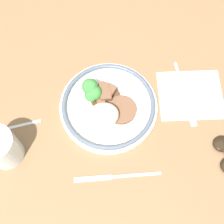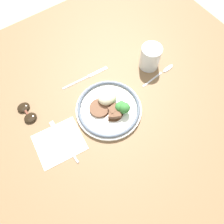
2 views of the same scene
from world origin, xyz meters
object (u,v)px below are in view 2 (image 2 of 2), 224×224
(juice_glass, at_px, (150,58))
(knife, at_px, (87,77))
(plate, at_px, (110,108))
(sunglasses, at_px, (27,113))
(fork, at_px, (61,137))
(spoon, at_px, (164,71))

(juice_glass, xyz_separation_m, knife, (-0.25, 0.10, -0.05))
(plate, bearing_deg, juice_glass, 17.77)
(plate, height_order, sunglasses, plate)
(plate, distance_m, sunglasses, 0.32)
(plate, bearing_deg, fork, 177.45)
(juice_glass, relative_size, knife, 0.49)
(fork, distance_m, knife, 0.28)
(juice_glass, height_order, sunglasses, juice_glass)
(spoon, bearing_deg, knife, 145.55)
(juice_glass, height_order, spoon, juice_glass)
(plate, relative_size, spoon, 1.45)
(spoon, height_order, sunglasses, sunglasses)
(juice_glass, relative_size, sunglasses, 1.03)
(juice_glass, height_order, knife, juice_glass)
(fork, bearing_deg, sunglasses, 18.71)
(sunglasses, bearing_deg, spoon, -17.60)
(fork, distance_m, sunglasses, 0.17)
(knife, bearing_deg, sunglasses, -173.78)
(plate, xyz_separation_m, fork, (-0.21, 0.01, -0.02))
(juice_glass, distance_m, fork, 0.47)
(spoon, bearing_deg, sunglasses, 159.96)
(plate, bearing_deg, knife, 87.36)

